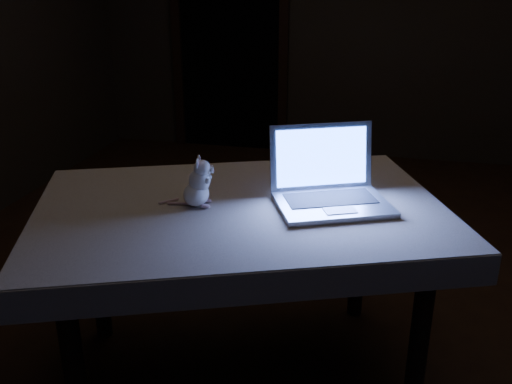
# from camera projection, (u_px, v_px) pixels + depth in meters

# --- Properties ---
(floor) EXTENTS (5.00, 5.00, 0.00)m
(floor) POSITION_uv_depth(u_px,v_px,m) (308.00, 299.00, 2.90)
(floor) COLOR black
(floor) RESTS_ON ground
(back_wall) EXTENTS (4.50, 0.04, 2.60)m
(back_wall) POSITION_uv_depth(u_px,v_px,m) (358.00, 3.00, 4.68)
(back_wall) COLOR black
(back_wall) RESTS_ON ground
(doorway) EXTENTS (1.06, 0.36, 2.13)m
(doorway) POSITION_uv_depth(u_px,v_px,m) (230.00, 30.00, 5.00)
(doorway) COLOR black
(doorway) RESTS_ON back_wall
(table) EXTENTS (1.62, 1.34, 0.74)m
(table) POSITION_uv_depth(u_px,v_px,m) (242.00, 293.00, 2.25)
(table) COLOR black
(table) RESTS_ON floor
(tablecloth) EXTENTS (1.75, 1.47, 0.11)m
(tablecloth) POSITION_uv_depth(u_px,v_px,m) (242.00, 218.00, 2.13)
(tablecloth) COLOR #BDAF9C
(tablecloth) RESTS_ON table
(laptop) EXTENTS (0.51, 0.49, 0.27)m
(laptop) POSITION_uv_depth(u_px,v_px,m) (335.00, 172.00, 2.04)
(laptop) COLOR #A3A3A7
(laptop) RESTS_ON tablecloth
(plush_mouse) EXTENTS (0.19, 0.19, 0.19)m
(plush_mouse) POSITION_uv_depth(u_px,v_px,m) (196.00, 182.00, 2.07)
(plush_mouse) COLOR white
(plush_mouse) RESTS_ON tablecloth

